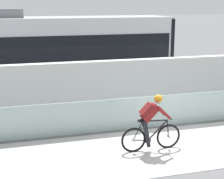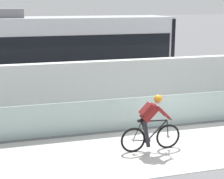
{
  "view_description": "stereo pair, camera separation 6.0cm",
  "coord_description": "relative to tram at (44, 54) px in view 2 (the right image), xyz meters",
  "views": [
    {
      "loc": [
        -4.75,
        -8.89,
        4.09
      ],
      "look_at": [
        -1.51,
        2.35,
        1.25
      ],
      "focal_mm": 58.18,
      "sensor_mm": 36.0,
      "label": 1
    },
    {
      "loc": [
        -4.69,
        -8.91,
        4.09
      ],
      "look_at": [
        -1.51,
        2.35,
        1.25
      ],
      "focal_mm": 58.18,
      "sensor_mm": 36.0,
      "label": 2
    }
  ],
  "objects": [
    {
      "name": "tram_rail_near",
      "position": [
        3.29,
        -0.72,
        -1.89
      ],
      "size": [
        32.0,
        0.08,
        0.01
      ],
      "primitive_type": "cube",
      "color": "#595654",
      "rests_on": "ground"
    },
    {
      "name": "tram",
      "position": [
        0.0,
        0.0,
        0.0
      ],
      "size": [
        11.06,
        2.54,
        3.81
      ],
      "color": "silver",
      "rests_on": "ground"
    },
    {
      "name": "ground_plane",
      "position": [
        3.29,
        -6.85,
        -1.89
      ],
      "size": [
        200.0,
        200.0,
        0.0
      ],
      "primitive_type": "plane",
      "color": "slate"
    },
    {
      "name": "cyclist_on_bike",
      "position": [
        2.24,
        -6.85,
        -1.09
      ],
      "size": [
        1.77,
        0.58,
        1.61
      ],
      "color": "black",
      "rests_on": "ground"
    },
    {
      "name": "tram_rail_far",
      "position": [
        3.29,
        0.72,
        -1.89
      ],
      "size": [
        32.0,
        0.08,
        0.01
      ],
      "primitive_type": "cube",
      "color": "#595654",
      "rests_on": "ground"
    },
    {
      "name": "bike_path_deck",
      "position": [
        3.29,
        -6.85,
        -1.89
      ],
      "size": [
        32.0,
        3.2,
        0.01
      ],
      "primitive_type": "cube",
      "color": "beige",
      "rests_on": "ground"
    },
    {
      "name": "concrete_barrier_wall",
      "position": [
        3.29,
        -3.2,
        -0.89
      ],
      "size": [
        32.0,
        0.36,
        2.01
      ],
      "primitive_type": "cube",
      "color": "white",
      "rests_on": "ground"
    },
    {
      "name": "glass_parapet",
      "position": [
        3.29,
        -5.0,
        -1.37
      ],
      "size": [
        32.0,
        0.05,
        1.06
      ],
      "primitive_type": "cube",
      "color": "#ADC6C1",
      "rests_on": "ground"
    }
  ]
}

